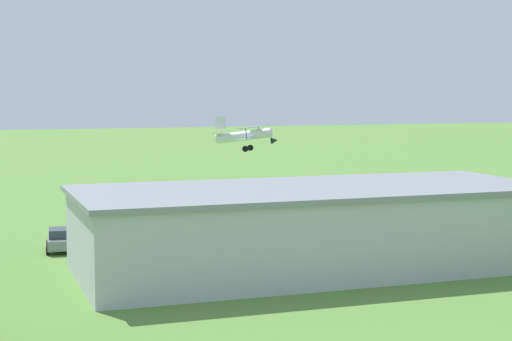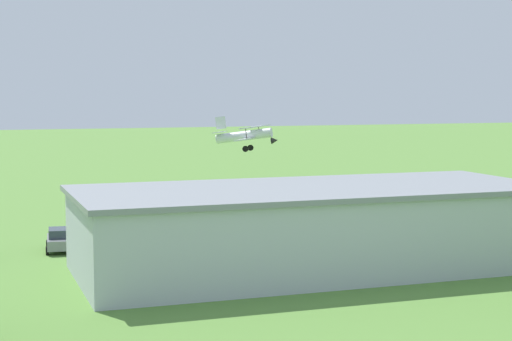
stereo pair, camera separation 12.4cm
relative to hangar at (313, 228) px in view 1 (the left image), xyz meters
name	(u,v)px [view 1 (the left image)]	position (x,y,z in m)	size (l,w,h in m)	color
ground_plane	(197,210)	(-0.60, -30.09, -2.81)	(400.00, 400.00, 0.00)	#568438
hangar	(313,228)	(0.00, 0.00, 0.00)	(31.98, 13.72, 5.60)	#B7BCC6
biplane	(246,135)	(-6.65, -32.09, 4.63)	(7.09, 7.28, 3.70)	silver
car_grey	(60,240)	(15.24, -12.39, -1.94)	(2.44, 4.24, 1.71)	slate
person_walking_on_apron	(453,225)	(-16.84, -8.75, -2.03)	(0.42, 0.42, 1.58)	#3F3F47
person_by_parked_cars	(422,224)	(-14.42, -9.72, -1.99)	(0.41, 0.41, 1.64)	#33723F
person_beside_truck	(390,212)	(-15.14, -16.45, -1.94)	(0.47, 0.47, 1.75)	#72338C
person_watching_takeoff	(410,215)	(-16.30, -14.83, -1.97)	(0.51, 0.51, 1.68)	#33723F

